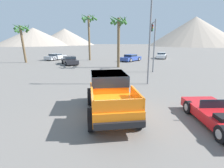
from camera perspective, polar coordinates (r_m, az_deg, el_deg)
The scene contains 13 objects.
ground_plane at distance 9.23m, azimuth -0.87°, elevation -9.12°, with size 320.00×320.00×0.00m, color slate.
orange_pickup_truck at distance 8.97m, azimuth -0.74°, elevation -2.21°, with size 3.04×5.44×1.94m.
red_convertible_car at distance 9.07m, azimuth 32.04°, elevation -9.04°, with size 2.18×4.41×1.02m.
parked_car_white at distance 37.57m, azimuth 15.85°, elevation 9.00°, with size 2.86×4.73×1.23m.
parked_car_blue at distance 31.56m, azimuth 6.16°, elevation 8.54°, with size 3.96×4.39×1.20m.
parked_car_silver at distance 35.36m, azimuth -17.94°, elevation 8.50°, with size 3.18×4.70×1.15m.
parked_car_dark at distance 28.11m, azimuth -13.67°, elevation 7.56°, with size 3.69×4.72×1.22m.
traffic_light_main at distance 22.03m, azimuth 13.29°, elevation 14.92°, with size 0.38×3.26×5.91m.
street_lamp_post at distance 14.87m, azimuth 12.53°, elevation 19.45°, with size 0.90×0.24×8.62m.
palm_tree_tall at distance 23.85m, azimuth 2.15°, elevation 17.69°, with size 2.65×2.63×6.79m.
palm_tree_short at distance 33.04m, azimuth -7.63°, elevation 18.38°, with size 3.15×2.86×8.25m.
palm_tree_leaning at distance 32.57m, azimuth -27.31°, elevation 14.56°, with size 2.69×2.83×6.29m.
distant_mountain_range at distance 124.09m, azimuth 2.28°, elevation 15.94°, with size 161.21×71.59×18.04m.
Camera 1 is at (0.66, -8.46, 3.64)m, focal length 28.00 mm.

